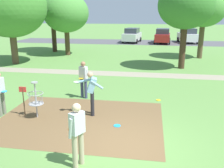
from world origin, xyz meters
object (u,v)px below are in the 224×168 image
(tree_mid_center, at_px, (10,6))
(parked_car_center_left, at_px, (163,36))
(disc_golf_basket, at_px, (34,98))
(tree_mid_left, at_px, (204,9))
(tree_near_right, at_px, (66,13))
(tree_near_left, at_px, (186,5))
(tree_mid_right, at_px, (52,3))
(parked_car_center_right, at_px, (188,36))
(frisbee_far_left, at_px, (158,100))
(player_waiting_left, at_px, (83,78))
(player_waiting_right, at_px, (77,131))
(parked_car_leftmost, at_px, (132,35))
(player_throwing, at_px, (0,91))
(frisbee_by_tee, at_px, (117,126))
(player_foreground_watching, at_px, (92,90))

(tree_mid_center, xyz_separation_m, parked_car_center_left, (11.65, 15.21, -3.34))
(disc_golf_basket, bearing_deg, tree_mid_left, 59.37)
(tree_near_right, xyz_separation_m, parked_car_center_left, (8.99, 10.68, -2.84))
(tree_near_left, xyz_separation_m, tree_mid_right, (-11.77, 5.99, 0.43))
(tree_near_right, xyz_separation_m, parked_car_center_right, (12.25, 11.74, -2.84))
(disc_golf_basket, height_order, tree_mid_right, tree_mid_right)
(disc_golf_basket, relative_size, frisbee_far_left, 6.69)
(player_waiting_left, height_order, player_waiting_right, same)
(disc_golf_basket, relative_size, tree_mid_left, 0.24)
(parked_car_leftmost, relative_size, parked_car_center_right, 0.99)
(frisbee_far_left, relative_size, parked_car_center_left, 0.05)
(player_waiting_left, relative_size, tree_near_right, 0.31)
(parked_car_leftmost, height_order, parked_car_center_left, same)
(frisbee_far_left, relative_size, tree_mid_left, 0.04)
(disc_golf_basket, distance_m, player_throwing, 1.38)
(frisbee_by_tee, distance_m, tree_mid_right, 18.67)
(player_waiting_left, bearing_deg, player_waiting_right, -76.27)
(frisbee_far_left, height_order, parked_car_leftmost, parked_car_leftmost)
(player_foreground_watching, xyz_separation_m, tree_near_right, (-5.49, 13.28, 2.77))
(tree_mid_center, height_order, parked_car_leftmost, tree_mid_center)
(player_waiting_right, xyz_separation_m, tree_mid_center, (-8.58, 12.04, 3.29))
(tree_mid_left, bearing_deg, frisbee_far_left, -107.99)
(player_waiting_right, bearing_deg, player_foreground_watching, 97.45)
(player_waiting_left, relative_size, frisbee_far_left, 8.23)
(player_throwing, distance_m, parked_car_leftmost, 25.09)
(parked_car_leftmost, bearing_deg, tree_mid_right, -127.21)
(frisbee_far_left, distance_m, tree_mid_left, 12.71)
(tree_near_left, relative_size, tree_mid_right, 0.91)
(player_foreground_watching, distance_m, player_waiting_left, 2.04)
(tree_near_left, bearing_deg, parked_car_center_left, 93.10)
(parked_car_leftmost, bearing_deg, tree_near_left, -72.75)
(parked_car_center_left, bearing_deg, player_waiting_right, -96.42)
(tree_mid_right, relative_size, parked_car_center_right, 1.46)
(tree_near_left, relative_size, parked_car_center_left, 1.36)
(frisbee_far_left, height_order, parked_car_center_left, parked_car_center_left)
(parked_car_center_right, bearing_deg, tree_mid_right, -144.99)
(tree_near_left, distance_m, tree_near_right, 10.67)
(tree_near_right, bearing_deg, disc_golf_basket, -76.02)
(player_foreground_watching, relative_size, tree_mid_center, 0.26)
(player_foreground_watching, bearing_deg, tree_mid_center, 132.97)
(player_throwing, xyz_separation_m, parked_car_center_left, (6.90, 24.55, -0.05))
(tree_near_left, distance_m, parked_car_center_right, 16.48)
(frisbee_by_tee, bearing_deg, parked_car_center_right, 77.67)
(frisbee_far_left, bearing_deg, player_foreground_watching, -141.41)
(player_waiting_left, relative_size, tree_near_left, 0.29)
(tree_mid_center, bearing_deg, tree_near_left, 1.51)
(player_foreground_watching, distance_m, tree_mid_right, 17.22)
(player_foreground_watching, height_order, tree_near_right, tree_near_right)
(frisbee_far_left, height_order, tree_mid_right, tree_mid_right)
(player_throwing, relative_size, frisbee_by_tee, 6.95)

